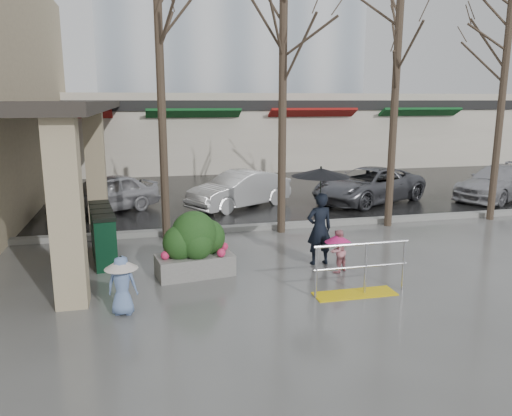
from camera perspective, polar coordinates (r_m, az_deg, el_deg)
name	(u,v)px	position (r m, az deg, el deg)	size (l,w,h in m)	color
ground	(273,278)	(10.54, 1.98, -8.04)	(120.00, 120.00, 0.00)	#51514F
street_asphalt	(183,160)	(31.86, -8.40, 5.50)	(120.00, 36.00, 0.01)	black
curb	(237,228)	(14.24, -2.20, -2.33)	(120.00, 0.30, 0.15)	gray
canopy_slab	(68,101)	(17.68, -20.71, 11.37)	(2.80, 18.00, 0.25)	#2D2823
pillar_front	(66,211)	(9.33, -20.87, -0.33)	(0.55, 0.55, 3.50)	tan
pillar_back	(96,165)	(15.71, -17.85, 4.69)	(0.55, 0.55, 3.50)	tan
storefront_row	(224,131)	(27.94, -3.66, 8.82)	(34.00, 6.74, 4.00)	beige
handrail	(359,275)	(9.79, 11.64, -7.56)	(1.90, 0.50, 1.03)	yellow
tree_west	(159,41)	(13.23, -11.02, 18.23)	(3.20, 3.20, 6.80)	#382B21
tree_midwest	(283,38)	(13.77, 3.13, 18.81)	(3.20, 3.20, 7.00)	#382B21
tree_mideast	(397,56)	(14.98, 15.85, 16.41)	(3.20, 3.20, 6.50)	#382B21
tree_east	(508,39)	(16.97, 26.85, 16.82)	(3.20, 3.20, 7.20)	#382B21
woman	(320,204)	(11.16, 7.33, 0.45)	(1.31, 1.31, 2.24)	black
child_pink	(338,247)	(10.90, 9.32, -4.47)	(0.58, 0.57, 0.94)	#D2808C
child_blue	(122,280)	(8.95, -15.08, -7.96)	(0.58, 0.58, 1.06)	#6682B5
planter	(195,245)	(10.62, -7.04, -4.19)	(1.69, 1.02, 1.39)	gray
news_boxes	(103,234)	(12.16, -17.11, -2.84)	(0.76, 2.20, 1.20)	#0B311C
car_a	(103,194)	(17.20, -17.06, 1.56)	(1.49, 3.70, 1.26)	#B2B1B6
car_b	(240,190)	(17.24, -1.89, 2.12)	(1.33, 3.82, 1.26)	white
car_c	(368,185)	(18.58, 12.71, 2.56)	(2.09, 4.53, 1.26)	#58595F
car_d	(499,182)	(20.87, 26.05, 2.65)	(1.77, 4.34, 1.26)	#AEAEB3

